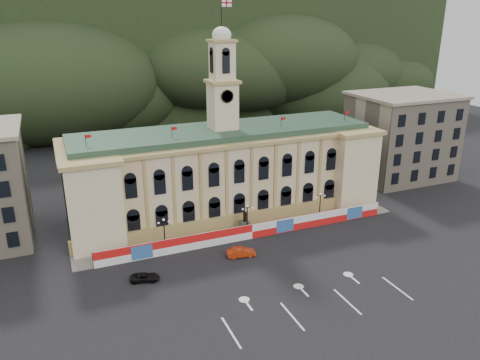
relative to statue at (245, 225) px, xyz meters
name	(u,v)px	position (x,y,z in m)	size (l,w,h in m)	color
ground	(297,284)	(0.00, -18.00, -1.19)	(260.00, 260.00, 0.00)	black
lane_markings	(316,304)	(0.00, -23.00, -1.18)	(26.00, 10.00, 0.02)	white
hill_ridge	(128,60)	(0.03, 103.99, 18.30)	(230.00, 80.00, 64.00)	black
city_hall	(224,170)	(0.00, 9.63, 6.66)	(56.20, 17.60, 37.10)	beige
side_building_right	(401,136)	(43.00, 12.93, 8.14)	(21.00, 17.00, 18.60)	tan
hoarding_fence	(252,231)	(0.06, -2.93, 0.06)	(50.00, 0.44, 2.50)	red
pavement	(245,231)	(0.00, -0.25, -1.11)	(56.00, 5.50, 0.16)	slate
statue	(245,225)	(0.00, 0.00, 0.00)	(1.40, 1.40, 3.72)	#595651
lamp_left	(164,231)	(-14.00, -1.00, 1.89)	(1.96, 0.44, 5.15)	black
lamp_center	(247,217)	(0.00, -1.00, 1.89)	(1.96, 0.44, 5.15)	black
lamp_right	(320,204)	(14.00, -1.00, 1.89)	(1.96, 0.44, 5.15)	black
red_sedan	(241,252)	(-3.96, -7.89, -0.47)	(4.54, 2.28, 1.43)	#B52C0C
black_suv	(145,277)	(-18.87, -9.11, -0.63)	(4.33, 2.79, 1.11)	black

